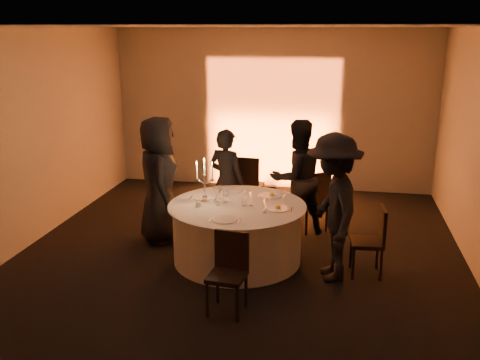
% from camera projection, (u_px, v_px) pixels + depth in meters
% --- Properties ---
extents(floor, '(7.00, 7.00, 0.00)m').
position_uv_depth(floor, '(237.00, 259.00, 7.15)').
color(floor, black).
rests_on(floor, ground).
extents(ceiling, '(7.00, 7.00, 0.00)m').
position_uv_depth(ceiling, '(237.00, 26.00, 6.32)').
color(ceiling, white).
rests_on(ceiling, wall_back).
extents(wall_back, '(7.00, 0.00, 7.00)m').
position_uv_depth(wall_back, '(272.00, 110.00, 10.04)').
color(wall_back, '#AFA9A2').
rests_on(wall_back, floor).
extents(wall_front, '(7.00, 0.00, 7.00)m').
position_uv_depth(wall_front, '(133.00, 268.00, 3.43)').
color(wall_front, '#AFA9A2').
rests_on(wall_front, floor).
extents(wall_left, '(0.00, 7.00, 7.00)m').
position_uv_depth(wall_left, '(21.00, 141.00, 7.27)').
color(wall_left, '#AFA9A2').
rests_on(wall_left, floor).
extents(uplighter_fixture, '(0.25, 0.12, 0.10)m').
position_uv_depth(uplighter_fixture, '(269.00, 188.00, 10.16)').
color(uplighter_fixture, black).
rests_on(uplighter_fixture, floor).
extents(banquet_table, '(1.80, 1.80, 0.77)m').
position_uv_depth(banquet_table, '(237.00, 233.00, 7.04)').
color(banquet_table, black).
rests_on(banquet_table, floor).
extents(chair_left, '(0.52, 0.52, 0.87)m').
position_uv_depth(chair_left, '(164.00, 204.00, 7.87)').
color(chair_left, black).
rests_on(chair_left, floor).
extents(chair_back_left, '(0.48, 0.48, 1.01)m').
position_uv_depth(chair_back_left, '(247.00, 182.00, 8.67)').
color(chair_back_left, black).
rests_on(chair_back_left, floor).
extents(chair_back_right, '(0.58, 0.58, 0.95)m').
position_uv_depth(chair_back_right, '(314.00, 198.00, 8.00)').
color(chair_back_right, black).
rests_on(chair_back_right, floor).
extents(chair_right, '(0.42, 0.42, 0.88)m').
position_uv_depth(chair_right, '(373.00, 238.00, 6.58)').
color(chair_right, black).
rests_on(chair_right, floor).
extents(chair_front, '(0.43, 0.43, 0.88)m').
position_uv_depth(chair_front, '(229.00, 268.00, 5.76)').
color(chair_front, black).
rests_on(chair_front, floor).
extents(guest_left, '(0.86, 1.04, 1.81)m').
position_uv_depth(guest_left, '(159.00, 180.00, 7.58)').
color(guest_left, black).
rests_on(guest_left, floor).
extents(guest_back_left, '(0.67, 0.55, 1.58)m').
position_uv_depth(guest_back_left, '(226.00, 182.00, 7.91)').
color(guest_back_left, black).
rests_on(guest_back_left, floor).
extents(guest_back_right, '(1.06, 1.00, 1.73)m').
position_uv_depth(guest_back_right, '(297.00, 178.00, 7.83)').
color(guest_back_right, black).
rests_on(guest_back_right, floor).
extents(guest_right, '(0.92, 1.29, 1.81)m').
position_uv_depth(guest_right, '(333.00, 208.00, 6.41)').
color(guest_right, black).
rests_on(guest_right, floor).
extents(plate_left, '(0.36, 0.26, 0.01)m').
position_uv_depth(plate_left, '(203.00, 198.00, 7.18)').
color(plate_left, white).
rests_on(plate_left, banquet_table).
extents(plate_back_left, '(0.36, 0.26, 0.01)m').
position_uv_depth(plate_back_left, '(232.00, 191.00, 7.51)').
color(plate_back_left, white).
rests_on(plate_back_left, banquet_table).
extents(plate_back_right, '(0.35, 0.28, 0.08)m').
position_uv_depth(plate_back_right, '(272.00, 195.00, 7.28)').
color(plate_back_right, white).
rests_on(plate_back_right, banquet_table).
extents(plate_right, '(0.36, 0.28, 0.08)m').
position_uv_depth(plate_right, '(278.00, 208.00, 6.76)').
color(plate_right, white).
rests_on(plate_right, banquet_table).
extents(plate_front, '(0.36, 0.30, 0.01)m').
position_uv_depth(plate_front, '(225.00, 220.00, 6.38)').
color(plate_front, white).
rests_on(plate_front, banquet_table).
extents(coffee_cup, '(0.11, 0.11, 0.07)m').
position_uv_depth(coffee_cup, '(198.00, 204.00, 6.87)').
color(coffee_cup, white).
rests_on(coffee_cup, banquet_table).
extents(candelabra, '(0.25, 0.12, 0.61)m').
position_uv_depth(candelabra, '(205.00, 187.00, 6.98)').
color(candelabra, white).
rests_on(candelabra, banquet_table).
extents(wine_glass_a, '(0.07, 0.07, 0.19)m').
position_uv_depth(wine_glass_a, '(265.00, 202.00, 6.60)').
color(wine_glass_a, silver).
rests_on(wine_glass_a, banquet_table).
extents(wine_glass_b, '(0.07, 0.07, 0.19)m').
position_uv_depth(wine_glass_b, '(220.00, 189.00, 7.13)').
color(wine_glass_b, silver).
rests_on(wine_glass_b, banquet_table).
extents(wine_glass_c, '(0.07, 0.07, 0.19)m').
position_uv_depth(wine_glass_c, '(251.00, 196.00, 6.86)').
color(wine_glass_c, silver).
rests_on(wine_glass_c, banquet_table).
extents(wine_glass_d, '(0.07, 0.07, 0.19)m').
position_uv_depth(wine_glass_d, '(218.00, 195.00, 6.88)').
color(wine_glass_d, silver).
rests_on(wine_glass_d, banquet_table).
extents(wine_glass_e, '(0.07, 0.07, 0.19)m').
position_uv_depth(wine_glass_e, '(216.00, 192.00, 7.03)').
color(wine_glass_e, silver).
rests_on(wine_glass_e, banquet_table).
extents(tumbler_a, '(0.07, 0.07, 0.09)m').
position_uv_depth(tumbler_a, '(226.00, 193.00, 7.29)').
color(tumbler_a, silver).
rests_on(tumbler_a, banquet_table).
extents(tumbler_b, '(0.07, 0.07, 0.09)m').
position_uv_depth(tumbler_b, '(245.00, 202.00, 6.89)').
color(tumbler_b, silver).
rests_on(tumbler_b, banquet_table).
extents(tumbler_c, '(0.07, 0.07, 0.09)m').
position_uv_depth(tumbler_c, '(225.00, 199.00, 7.04)').
color(tumbler_c, silver).
rests_on(tumbler_c, banquet_table).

